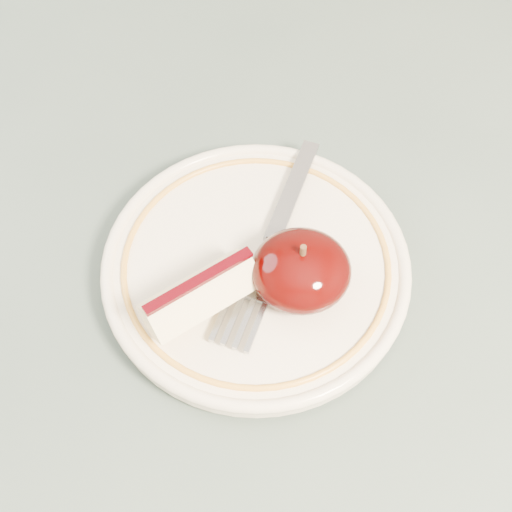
{
  "coord_description": "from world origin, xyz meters",
  "views": [
    {
      "loc": [
        -0.02,
        -0.26,
        1.18
      ],
      "look_at": [
        -0.02,
        -0.01,
        0.78
      ],
      "focal_mm": 50.0,
      "sensor_mm": 36.0,
      "label": 1
    }
  ],
  "objects_px": {
    "plate": "(256,267)",
    "fork": "(271,242)",
    "table": "(275,320)",
    "apple_half": "(301,270)"
  },
  "relations": [
    {
      "from": "table",
      "to": "fork",
      "type": "height_order",
      "value": "fork"
    },
    {
      "from": "plate",
      "to": "fork",
      "type": "height_order",
      "value": "fork"
    },
    {
      "from": "apple_half",
      "to": "fork",
      "type": "distance_m",
      "value": 0.04
    },
    {
      "from": "table",
      "to": "fork",
      "type": "xyz_separation_m",
      "value": [
        -0.0,
        0.0,
        0.11
      ]
    },
    {
      "from": "apple_half",
      "to": "table",
      "type": "bearing_deg",
      "value": 115.73
    },
    {
      "from": "plate",
      "to": "fork",
      "type": "bearing_deg",
      "value": 53.31
    },
    {
      "from": "table",
      "to": "fork",
      "type": "distance_m",
      "value": 0.11
    },
    {
      "from": "plate",
      "to": "fork",
      "type": "xyz_separation_m",
      "value": [
        0.01,
        0.01,
        0.01
      ]
    },
    {
      "from": "plate",
      "to": "apple_half",
      "type": "height_order",
      "value": "apple_half"
    },
    {
      "from": "apple_half",
      "to": "fork",
      "type": "xyz_separation_m",
      "value": [
        -0.02,
        0.03,
        -0.02
      ]
    }
  ]
}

